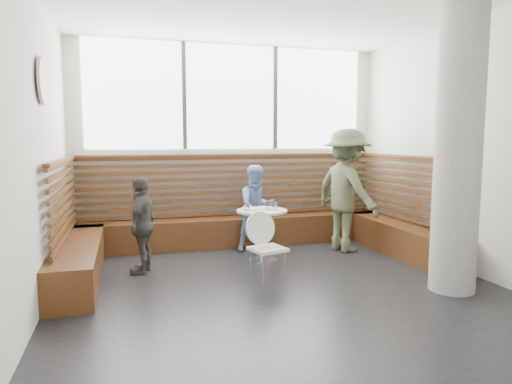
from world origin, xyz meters
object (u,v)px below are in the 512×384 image
object	(u,v)px
cafe_chair	(266,241)
child_left	(142,225)
adult_man	(346,190)
cafe_table	(262,224)
concrete_column	(458,148)
child_back	(257,208)

from	to	relation	value
cafe_chair	child_left	bearing A→B (deg)	134.90
adult_man	child_left	size ratio (longest dim) A/B	1.51
cafe_table	concrete_column	bearing A→B (deg)	-46.27
adult_man	child_left	bearing A→B (deg)	81.11
cafe_chair	adult_man	world-z (taller)	adult_man
adult_man	child_back	distance (m)	1.38
cafe_table	child_back	world-z (taller)	child_back
cafe_chair	adult_man	xyz separation A→B (m)	(1.62, 1.13, 0.44)
cafe_table	child_left	size ratio (longest dim) A/B	0.59
cafe_table	child_left	bearing A→B (deg)	-176.14
adult_man	cafe_table	bearing A→B (deg)	83.91
cafe_table	child_back	distance (m)	0.64
concrete_column	cafe_table	size ratio (longest dim) A/B	4.42
concrete_column	child_back	size ratio (longest dim) A/B	2.44
concrete_column	child_left	bearing A→B (deg)	153.26
adult_man	child_left	xyz separation A→B (m)	(-3.03, -0.34, -0.31)
cafe_table	child_left	xyz separation A→B (m)	(-1.62, -0.11, 0.10)
cafe_table	cafe_chair	world-z (taller)	cafe_chair
cafe_table	child_left	world-z (taller)	child_left
child_left	cafe_table	bearing A→B (deg)	114.39
concrete_column	cafe_chair	world-z (taller)	concrete_column
child_back	child_left	world-z (taller)	child_back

